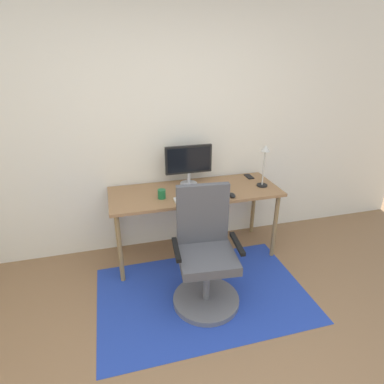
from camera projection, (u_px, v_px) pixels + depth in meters
wall_back at (168, 129)px, 3.25m from camera, size 6.00×0.10×2.60m
area_rug at (203, 294)px, 2.88m from camera, size 1.86×1.22×0.01m
desk at (195, 197)px, 3.20m from camera, size 1.71×0.64×0.75m
monitor at (189, 162)px, 3.23m from camera, size 0.48×0.18×0.42m
keyboard at (197, 199)px, 2.97m from camera, size 0.43×0.13×0.02m
computer_mouse at (232, 195)px, 3.03m from camera, size 0.06×0.10×0.03m
coffee_cup at (162, 194)px, 2.98m from camera, size 0.08×0.08×0.09m
cell_phone at (249, 177)px, 3.52m from camera, size 0.07×0.14×0.01m
desk_lamp at (264, 159)px, 3.17m from camera, size 0.11×0.11×0.44m
office_chair at (205, 260)px, 2.68m from camera, size 0.58×0.58×1.04m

